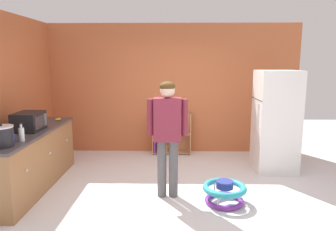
% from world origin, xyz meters
% --- Properties ---
extents(ground_plane, '(12.00, 12.00, 0.00)m').
position_xyz_m(ground_plane, '(0.00, 0.00, 0.00)').
color(ground_plane, silver).
rests_on(ground_plane, ground).
extents(back_wall, '(5.20, 0.06, 2.70)m').
position_xyz_m(back_wall, '(0.00, 2.33, 1.35)').
color(back_wall, '#C0653B').
rests_on(back_wall, ground).
extents(left_side_wall, '(0.06, 2.99, 2.70)m').
position_xyz_m(left_side_wall, '(-2.63, 0.80, 1.35)').
color(left_side_wall, '#BD6036').
rests_on(left_side_wall, ground).
extents(kitchen_counter, '(0.65, 2.32, 0.90)m').
position_xyz_m(kitchen_counter, '(-2.20, 0.28, 0.45)').
color(kitchen_counter, '#96683F').
rests_on(kitchen_counter, ground).
extents(refrigerator, '(0.73, 0.68, 1.78)m').
position_xyz_m(refrigerator, '(1.81, 1.17, 0.89)').
color(refrigerator, white).
rests_on(refrigerator, ground).
extents(bookshelf, '(0.80, 0.28, 0.85)m').
position_xyz_m(bookshelf, '(-0.10, 2.15, 0.37)').
color(bookshelf, tan).
rests_on(bookshelf, ground).
extents(standing_person, '(0.57, 0.22, 1.67)m').
position_xyz_m(standing_person, '(-0.08, 0.01, 1.00)').
color(standing_person, '#565457').
rests_on(standing_person, ground).
extents(baby_walker, '(0.60, 0.60, 0.32)m').
position_xyz_m(baby_walker, '(0.71, -0.20, 0.16)').
color(baby_walker, purple).
rests_on(baby_walker, ground).
extents(microwave, '(0.37, 0.48, 0.28)m').
position_xyz_m(microwave, '(-2.18, 0.31, 1.04)').
color(microwave, black).
rests_on(microwave, kitchen_counter).
extents(crock_pot, '(0.28, 0.28, 0.29)m').
position_xyz_m(crock_pot, '(-2.11, -0.58, 1.03)').
color(crock_pot, black).
rests_on(crock_pot, kitchen_counter).
extents(banana_bunch, '(0.12, 0.16, 0.04)m').
position_xyz_m(banana_bunch, '(-2.02, 1.11, 0.93)').
color(banana_bunch, gold).
rests_on(banana_bunch, kitchen_counter).
extents(clear_bottle, '(0.07, 0.07, 0.25)m').
position_xyz_m(clear_bottle, '(-1.99, -0.32, 1.00)').
color(clear_bottle, silver).
rests_on(clear_bottle, kitchen_counter).
extents(blue_cup, '(0.08, 0.08, 0.09)m').
position_xyz_m(blue_cup, '(-2.11, -0.34, 0.95)').
color(blue_cup, blue).
rests_on(blue_cup, kitchen_counter).
extents(white_cup, '(0.08, 0.08, 0.09)m').
position_xyz_m(white_cup, '(-2.40, 1.11, 0.95)').
color(white_cup, white).
rests_on(white_cup, kitchen_counter).
extents(yellow_cup, '(0.08, 0.08, 0.09)m').
position_xyz_m(yellow_cup, '(-2.42, 1.28, 0.95)').
color(yellow_cup, yellow).
rests_on(yellow_cup, kitchen_counter).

